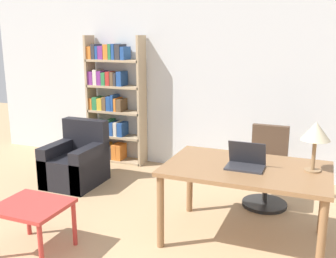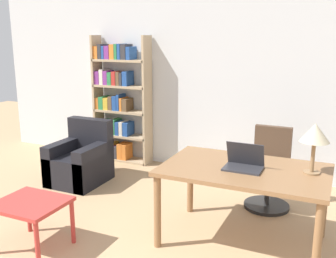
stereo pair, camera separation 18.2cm
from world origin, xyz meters
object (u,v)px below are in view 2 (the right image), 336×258
object	(u,v)px
table_lamp	(315,134)
armchair	(81,162)
office_chair	(269,172)
bookshelf	(117,103)
laptop	(244,163)
desk	(244,177)
side_table_blue	(31,208)

from	to	relation	value
table_lamp	armchair	xyz separation A→B (m)	(-3.05, 0.58, -0.86)
office_chair	bookshelf	distance (m)	2.75
laptop	office_chair	xyz separation A→B (m)	(0.08, 1.00, -0.40)
desk	armchair	distance (m)	2.59
desk	side_table_blue	xyz separation A→B (m)	(-1.79, -0.96, -0.27)
office_chair	side_table_blue	world-z (taller)	office_chair
table_lamp	bookshelf	size ratio (longest dim) A/B	0.23
side_table_blue	laptop	bearing A→B (deg)	27.58
laptop	desk	bearing A→B (deg)	78.53
office_chair	bookshelf	bearing A→B (deg)	162.65
table_lamp	armchair	world-z (taller)	table_lamp
office_chair	laptop	bearing A→B (deg)	-94.61
side_table_blue	bookshelf	size ratio (longest dim) A/B	0.32
laptop	side_table_blue	bearing A→B (deg)	-152.42
desk	bookshelf	xyz separation A→B (m)	(-2.51, 1.78, 0.26)
side_table_blue	bookshelf	xyz separation A→B (m)	(-0.72, 2.74, 0.53)
armchair	bookshelf	size ratio (longest dim) A/B	0.43
side_table_blue	bookshelf	distance (m)	2.88
table_lamp	armchair	size ratio (longest dim) A/B	0.55
desk	armchair	size ratio (longest dim) A/B	1.82
desk	laptop	xyz separation A→B (m)	(-0.01, -0.02, 0.15)
office_chair	side_table_blue	xyz separation A→B (m)	(-1.87, -1.93, -0.01)
laptop	bookshelf	distance (m)	3.09
desk	bookshelf	size ratio (longest dim) A/B	0.78
desk	table_lamp	xyz separation A→B (m)	(0.59, 0.11, 0.46)
desk	office_chair	xyz separation A→B (m)	(0.08, 0.97, -0.25)
laptop	office_chair	distance (m)	1.08
side_table_blue	armchair	bearing A→B (deg)	112.02
table_lamp	laptop	bearing A→B (deg)	-167.17
side_table_blue	office_chair	bearing A→B (deg)	45.94
office_chair	bookshelf	xyz separation A→B (m)	(-2.58, 0.81, 0.51)
laptop	table_lamp	xyz separation A→B (m)	(0.60, 0.14, 0.31)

